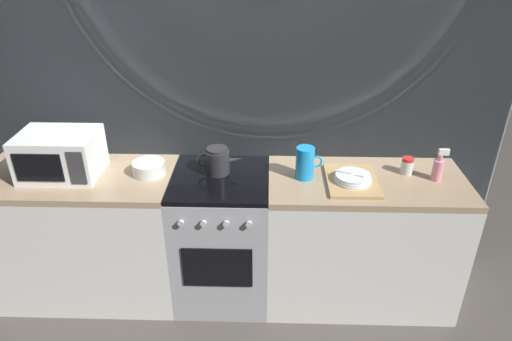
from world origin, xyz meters
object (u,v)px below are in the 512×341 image
stove_unit (222,237)px  spice_jar (407,166)px  microwave (60,154)px  mixing_bowl (149,168)px  kettle (217,161)px  pitcher (305,163)px  spray_bottle (438,168)px  dish_pile (352,179)px

stove_unit → spice_jar: 1.26m
microwave → mixing_bowl: bearing=2.4°
kettle → spice_jar: 1.17m
mixing_bowl → kettle: bearing=3.9°
pitcher → spray_bottle: size_ratio=0.99×
stove_unit → spice_jar: bearing=4.3°
dish_pile → spice_jar: 0.38m
stove_unit → mixing_bowl: bearing=175.6°
spice_jar → dish_pile: bearing=-159.4°
spice_jar → pitcher: bearing=-173.3°
spray_bottle → spice_jar: bearing=154.7°
microwave → kettle: size_ratio=1.62×
stove_unit → kettle: bearing=104.5°
stove_unit → dish_pile: size_ratio=2.25×
spray_bottle → pitcher: bearing=179.9°
kettle → dish_pile: (0.81, -0.11, -0.06)m
stove_unit → mixing_bowl: 0.66m
kettle → dish_pile: kettle is taller
dish_pile → spice_jar: spice_jar is taller
pitcher → dish_pile: pitcher is taller
microwave → pitcher: size_ratio=2.30×
stove_unit → spray_bottle: 1.41m
mixing_bowl → dish_pile: (1.23, -0.08, -0.02)m
kettle → mixing_bowl: (-0.42, -0.03, -0.04)m
spray_bottle → stove_unit: bearing=-179.5°
spice_jar → spray_bottle: 0.18m
kettle → spray_bottle: bearing=-2.2°
pitcher → dish_pile: size_ratio=0.50×
kettle → spice_jar: kettle is taller
stove_unit → microwave: 1.13m
dish_pile → mixing_bowl: bearing=176.3°
spice_jar → stove_unit: bearing=-175.7°
stove_unit → pitcher: 0.75m
kettle → dish_pile: 0.82m
kettle → dish_pile: bearing=-7.6°
stove_unit → mixing_bowl: size_ratio=4.50×
stove_unit → dish_pile: 0.93m
pitcher → spray_bottle: 0.79m
mixing_bowl → pitcher: size_ratio=1.00×
mixing_bowl → spray_bottle: size_ratio=0.99×
mixing_bowl → spray_bottle: spray_bottle is taller
microwave → pitcher: 1.48m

